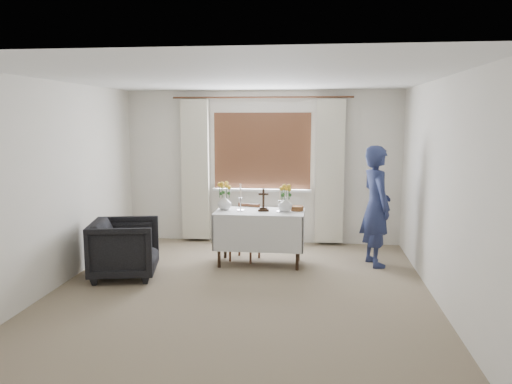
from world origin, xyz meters
The scene contains 12 objects.
ground centered at (0.00, 0.00, 0.00)m, with size 5.00×5.00×0.00m, color gray.
altar_table centered at (0.10, 1.20, 0.38)m, with size 1.24×0.64×0.76m, color white.
wooden_chair centered at (-0.14, 1.39, 0.41)m, with size 0.38×0.38×0.81m, color brown, non-canonical shape.
armchair centered at (-1.58, 0.42, 0.38)m, with size 0.81×0.83×0.76m, color black.
person centered at (1.72, 1.35, 0.84)m, with size 0.61×0.40×1.68m, color navy.
radiator centered at (0.00, 2.42, 0.30)m, with size 1.10×0.10×0.60m, color white.
wooden_cross centered at (0.15, 1.22, 0.92)m, with size 0.15×0.11×0.32m, color black, non-canonical shape.
candlestick_left centered at (-0.17, 1.21, 0.95)m, with size 0.11×0.11×0.38m, color silver, non-canonical shape.
candlestick_right centered at (0.38, 1.18, 0.93)m, with size 0.09×0.09×0.33m, color silver, non-canonical shape.
flower_vase_left centered at (-0.41, 1.26, 0.87)m, with size 0.20×0.20×0.21m, color silver.
flower_vase_right centered at (0.46, 1.22, 0.86)m, with size 0.20×0.20×0.20m, color silver.
wicker_basket centered at (0.62, 1.30, 0.80)m, with size 0.18×0.18×0.07m, color brown.
Camera 1 is at (0.85, -5.62, 2.06)m, focal length 35.00 mm.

